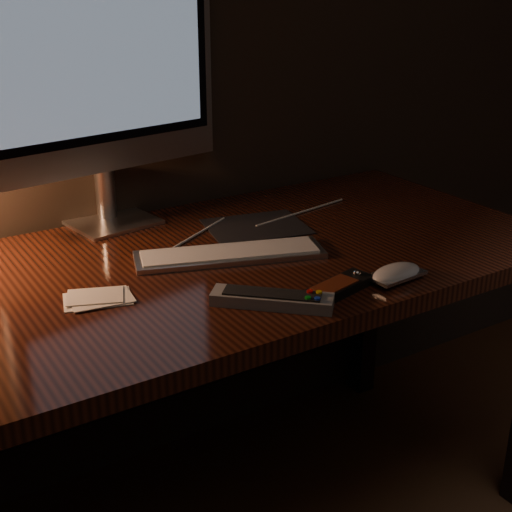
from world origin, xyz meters
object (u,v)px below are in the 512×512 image
keyboard (230,254)px  media_remote (340,286)px  mouse (396,275)px  tv_remote (272,299)px  desk (195,302)px  monitor (101,70)px

keyboard → media_remote: size_ratio=2.54×
mouse → tv_remote: size_ratio=0.58×
media_remote → keyboard: bearing=95.7°
desk → keyboard: size_ratio=3.89×
monitor → keyboard: size_ratio=1.53×
desk → monitor: (-0.09, 0.26, 0.50)m
tv_remote → media_remote: bearing=36.0°
monitor → tv_remote: size_ratio=3.05×
desk → monitor: monitor is taller
tv_remote → monitor: bearing=140.9°
monitor → mouse: 0.80m
keyboard → tv_remote: 0.25m
desk → monitor: bearing=108.6°
keyboard → media_remote: media_remote is taller
media_remote → tv_remote: (-0.15, 0.02, 0.00)m
desk → mouse: mouse is taller
mouse → media_remote: bearing=166.1°
keyboard → mouse: size_ratio=3.43×
mouse → tv_remote: (-0.27, 0.04, 0.00)m
monitor → desk: bearing=-80.1°
monitor → tv_remote: (0.08, -0.59, -0.36)m
desk → media_remote: size_ratio=9.88×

